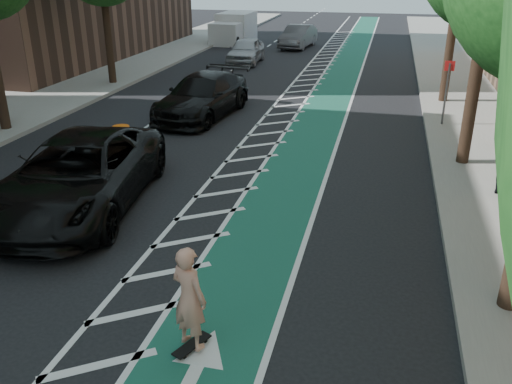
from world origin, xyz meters
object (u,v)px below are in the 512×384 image
(skateboarder, at_px, (189,298))
(suv_near, at_px, (79,174))
(suv_far, at_px, (203,96))
(barrel_a, at_px, (122,141))

(skateboarder, relative_size, suv_near, 0.27)
(suv_far, bearing_deg, suv_near, -84.31)
(suv_near, xyz_separation_m, suv_far, (0.17, 9.03, -0.08))
(skateboarder, height_order, barrel_a, skateboarder)
(skateboarder, height_order, suv_far, skateboarder)
(skateboarder, xyz_separation_m, suv_near, (-4.57, 4.55, -0.09))
(skateboarder, bearing_deg, barrel_a, -33.87)
(skateboarder, relative_size, suv_far, 0.31)
(suv_near, distance_m, suv_far, 9.03)
(suv_near, relative_size, barrel_a, 6.86)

